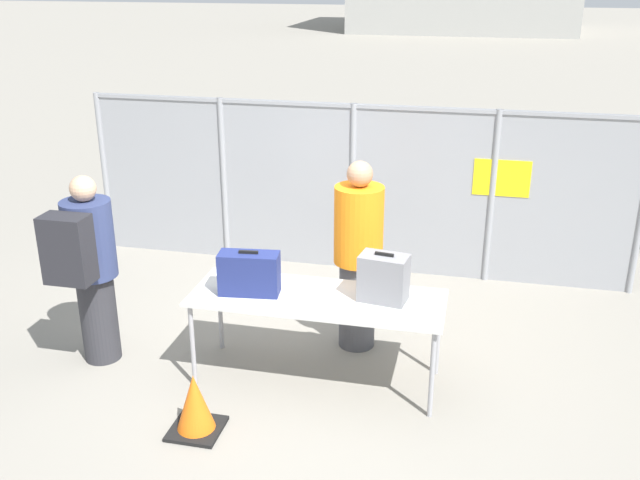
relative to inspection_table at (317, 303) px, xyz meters
The scene contains 9 objects.
ground_plane 0.77m from the inspection_table, 130.75° to the left, with size 120.00×120.00×0.00m, color gray.
fence_section 2.48m from the inspection_table, 93.42° to the left, with size 6.23×0.07×1.93m.
inspection_table is the anchor object (origin of this frame).
suitcase_navy 0.61m from the inspection_table, behind, with size 0.52×0.26×0.38m.
suitcase_grey 0.59m from the inspection_table, ahead, with size 0.41×0.29×0.41m.
traveler_hooded 2.00m from the inspection_table, behind, with size 0.42×0.66×1.71m.
security_worker_near 0.73m from the inspection_table, 71.88° to the left, with size 0.44×0.44×1.77m.
utility_trailer 4.93m from the inspection_table, 62.87° to the left, with size 4.57×1.87×0.73m.
traffic_cone 1.28m from the inspection_table, 128.87° to the right, with size 0.39×0.39×0.49m.
Camera 1 is at (1.37, -5.35, 3.34)m, focal length 40.00 mm.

